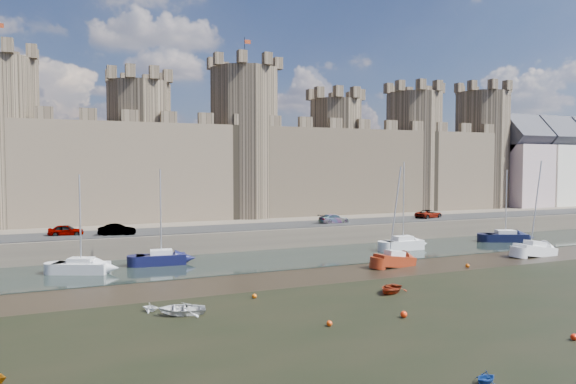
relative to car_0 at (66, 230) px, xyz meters
name	(u,v)px	position (x,y,z in m)	size (l,w,h in m)	color
ground	(429,315)	(23.92, -34.33, -3.15)	(160.00, 160.00, 0.00)	black
seaweed_patch	(493,341)	(23.92, -40.33, -3.14)	(70.00, 34.00, 0.01)	black
water_channel	(294,258)	(23.92, -10.33, -3.11)	(160.00, 12.00, 0.08)	black
quay	(214,217)	(23.92, 25.67, -1.90)	(160.00, 60.00, 2.50)	#4C443A
road	(264,226)	(23.92, -0.33, -0.60)	(160.00, 7.00, 0.10)	black
castle	(229,158)	(23.29, 13.67, 8.53)	(108.50, 11.00, 29.00)	#42382B
townhouses	(569,165)	(95.42, 11.67, 7.44)	(35.50, 9.05, 18.13)	#C9ABAE
car_0	(66,230)	(0.00, 0.00, 0.00)	(1.53, 3.80, 1.29)	gray
car_1	(117,230)	(5.40, -1.99, 0.02)	(1.42, 4.08, 1.34)	gray
car_2	(334,219)	(34.19, -0.61, 0.00)	(1.83, 4.49, 1.30)	gray
car_3	(429,214)	(50.63, -0.19, -0.01)	(2.12, 4.61, 1.28)	gray
sailboat_0	(81,266)	(1.42, -10.25, -2.39)	(5.51, 3.88, 9.62)	silver
sailboat_1	(161,258)	(9.29, -8.87, -2.35)	(5.20, 2.47, 10.07)	black
sailboat_2	(403,244)	(38.50, -10.74, -2.29)	(5.07, 2.01, 10.89)	silver
sailboat_3	(505,236)	(55.68, -10.35, -2.38)	(6.03, 4.12, 9.86)	black
sailboat_4	(395,259)	(31.69, -18.85, -2.38)	(4.68, 2.33, 10.48)	maroon
sailboat_5	(535,249)	(50.38, -19.95, -2.36)	(5.18, 2.10, 11.11)	white
dinghy_1	(486,379)	(18.93, -44.99, -2.78)	(1.20, 0.73, 1.39)	navy
dinghy_3	(150,307)	(5.83, -25.98, -2.82)	(1.07, 0.65, 1.24)	white
dinghy_4	(391,289)	(24.99, -28.07, -2.83)	(2.16, 0.63, 3.02)	maroon
dinghy_6	(182,310)	(7.78, -27.62, -2.81)	(2.34, 0.68, 3.28)	silver
buoy_0	(329,323)	(16.22, -33.95, -2.95)	(0.38, 0.38, 0.38)	#E03E09
buoy_1	(254,296)	(13.96, -25.38, -2.96)	(0.38, 0.38, 0.38)	#DD5809
buoy_2	(574,337)	(28.58, -42.10, -2.94)	(0.41, 0.41, 0.41)	red
buoy_3	(467,266)	(38.23, -22.33, -2.93)	(0.43, 0.43, 0.43)	#D45109
buoy_4	(404,314)	(21.84, -34.28, -2.91)	(0.48, 0.48, 0.48)	red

